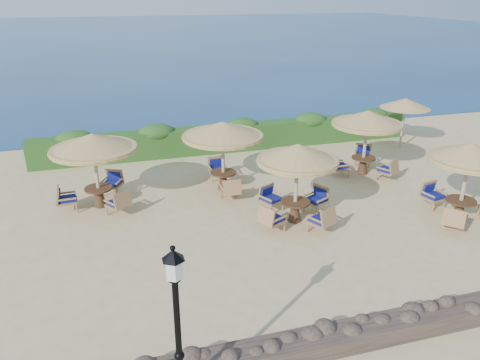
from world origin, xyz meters
The scene contains 11 objects.
ground centered at (0.00, 0.00, 0.00)m, with size 120.00×120.00×0.00m, color #D4BF86.
sea centered at (0.00, 70.00, 0.00)m, with size 160.00×160.00×0.00m, color navy.
hedge centered at (0.00, 7.20, 0.60)m, with size 18.00×0.90×1.20m, color #1F4717.
stone_wall centered at (0.00, -6.20, 0.22)m, with size 15.00×0.65×0.44m, color brown.
lamp_post centered at (-4.80, -6.80, 1.55)m, with size 0.44×0.44×3.31m.
extra_parasol centered at (7.80, 5.20, 2.17)m, with size 2.30×2.30×2.41m.
cafe_set_0 centered at (0.01, -0.48, 1.77)m, with size 2.82×2.82×2.65m.
cafe_set_1 centered at (5.26, -1.90, 1.86)m, with size 2.74×2.74×2.65m.
cafe_set_2 centered at (-6.11, 2.49, 1.94)m, with size 2.93×2.93×2.65m.
cafe_set_3 centered at (-1.58, 2.72, 2.05)m, with size 3.02×3.02×2.65m.
cafe_set_4 centered at (4.35, 2.72, 1.92)m, with size 2.83×2.83×2.65m.
Camera 1 is at (-5.57, -13.18, 7.08)m, focal length 35.00 mm.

